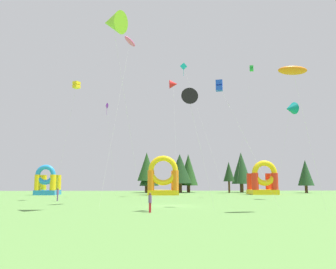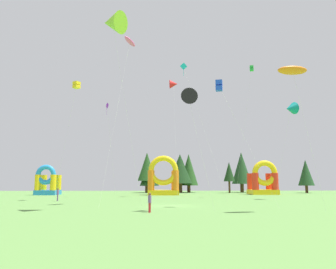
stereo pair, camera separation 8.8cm
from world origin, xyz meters
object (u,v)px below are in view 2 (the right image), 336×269
(kite_yellow_box, at_px, (77,85))
(kite_blue_box, at_px, (219,86))
(kite_lime_delta, at_px, (113,23))
(person_midfield, at_px, (150,201))
(inflatable_yellow_castle, at_px, (47,184))
(kite_red_delta, at_px, (174,84))
(inflatable_red_slide, at_px, (163,180))
(kite_teal_delta, at_px, (290,109))
(kite_orange_parafoil, at_px, (292,70))
(kite_cyan_diamond, at_px, (184,69))
(kite_green_box, at_px, (252,69))
(inflatable_blue_arch, at_px, (263,182))
(person_near_camera, at_px, (58,193))
(kite_purple_diamond, at_px, (107,107))
(kite_pink_parafoil, at_px, (130,42))
(kite_black_delta, at_px, (189,98))

(kite_yellow_box, height_order, kite_blue_box, kite_yellow_box)
(kite_lime_delta, bearing_deg, person_midfield, -35.31)
(kite_lime_delta, relative_size, inflatable_yellow_castle, 3.39)
(kite_red_delta, bearing_deg, inflatable_red_slide, 104.70)
(kite_teal_delta, relative_size, kite_orange_parafoil, 1.10)
(kite_cyan_diamond, height_order, inflatable_red_slide, kite_cyan_diamond)
(kite_cyan_diamond, height_order, person_midfield, kite_cyan_diamond)
(kite_teal_delta, relative_size, kite_green_box, 0.66)
(kite_orange_parafoil, distance_m, inflatable_blue_arch, 41.95)
(kite_lime_delta, bearing_deg, kite_red_delta, 74.59)
(kite_cyan_diamond, bearing_deg, person_near_camera, -172.70)
(kite_yellow_box, bearing_deg, kite_teal_delta, 1.76)
(kite_lime_delta, bearing_deg, kite_yellow_box, 113.88)
(kite_red_delta, distance_m, person_near_camera, 28.85)
(kite_purple_diamond, height_order, kite_pink_parafoil, kite_pink_parafoil)
(person_near_camera, bearing_deg, kite_red_delta, -83.15)
(kite_purple_diamond, distance_m, kite_orange_parafoil, 36.19)
(kite_green_box, bearing_deg, kite_lime_delta, -132.15)
(person_midfield, bearing_deg, kite_cyan_diamond, 15.61)
(kite_blue_box, distance_m, kite_orange_parafoil, 8.46)
(kite_cyan_diamond, bearing_deg, kite_black_delta, -93.65)
(kite_purple_diamond, relative_size, kite_yellow_box, 0.93)
(kite_red_delta, bearing_deg, kite_lime_delta, -105.41)
(person_near_camera, distance_m, inflatable_yellow_castle, 22.95)
(kite_yellow_box, bearing_deg, kite_black_delta, -49.94)
(kite_pink_parafoil, bearing_deg, kite_cyan_diamond, 50.66)
(kite_pink_parafoil, relative_size, person_midfield, 12.07)
(kite_green_box, relative_size, kite_orange_parafoil, 1.67)
(kite_blue_box, xyz_separation_m, inflatable_blue_arch, (15.15, 33.34, -10.65))
(kite_yellow_box, height_order, kite_lime_delta, kite_lime_delta)
(kite_pink_parafoil, bearing_deg, kite_red_delta, 71.93)
(kite_black_delta, bearing_deg, kite_red_delta, 89.80)
(kite_red_delta, xyz_separation_m, kite_green_box, (13.34, -4.76, 1.48))
(kite_green_box, distance_m, inflatable_red_slide, 26.89)
(kite_pink_parafoil, relative_size, inflatable_red_slide, 2.70)
(kite_black_delta, xyz_separation_m, person_midfield, (-3.66, -1.69, -9.64))
(kite_black_delta, relative_size, inflatable_blue_arch, 1.67)
(person_midfield, relative_size, inflatable_red_slide, 0.22)
(kite_cyan_diamond, xyz_separation_m, kite_lime_delta, (-8.80, -17.20, -1.03))
(person_near_camera, bearing_deg, kite_purple_diamond, -54.27)
(kite_green_box, relative_size, kite_cyan_diamond, 1.10)
(kite_purple_diamond, bearing_deg, kite_red_delta, 8.90)
(kite_red_delta, xyz_separation_m, kite_purple_diamond, (-11.95, -1.87, -4.89))
(kite_blue_box, bearing_deg, inflatable_red_slide, 99.95)
(kite_yellow_box, height_order, kite_orange_parafoil, kite_yellow_box)
(kite_teal_delta, bearing_deg, person_near_camera, -175.21)
(kite_green_box, bearing_deg, kite_orange_parafoil, -98.34)
(kite_lime_delta, bearing_deg, inflatable_red_slide, 80.19)
(kite_red_delta, xyz_separation_m, kite_yellow_box, (-15.16, -11.25, -3.60))
(kite_black_delta, relative_size, inflatable_red_slide, 1.50)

